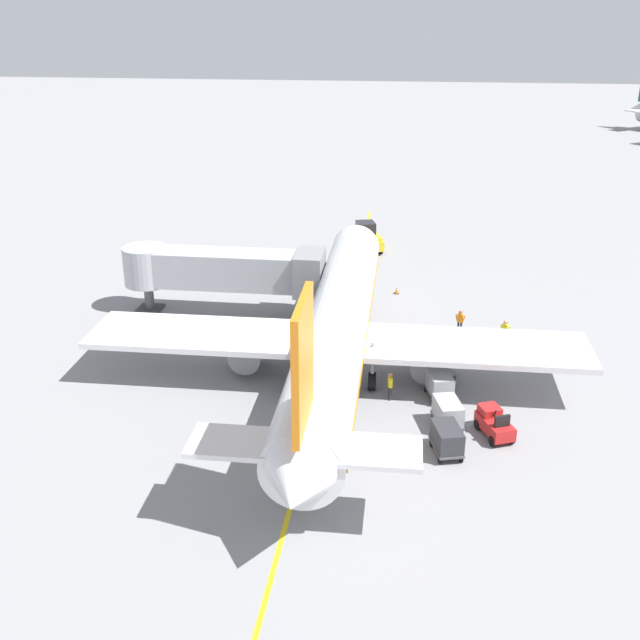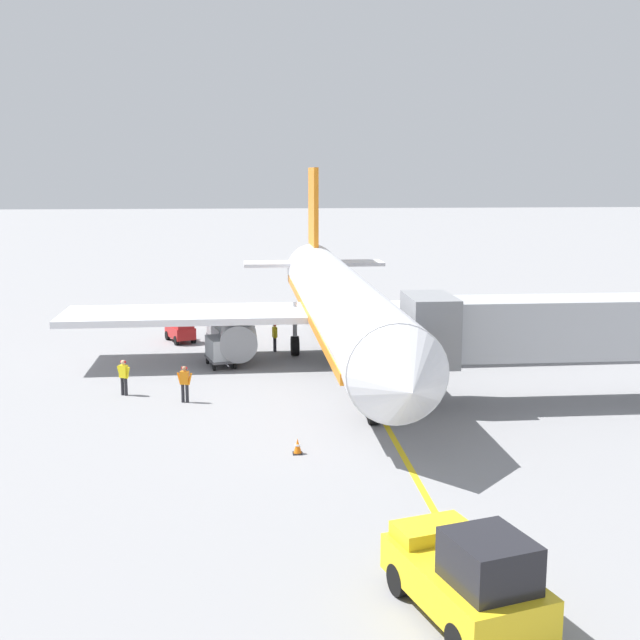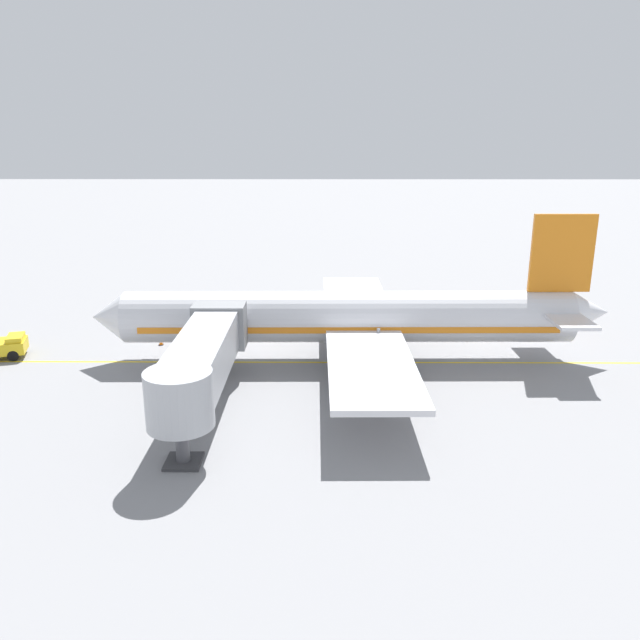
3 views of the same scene
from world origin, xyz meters
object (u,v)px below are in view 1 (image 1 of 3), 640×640
baggage_cart_tail_end (447,438)px  safety_cone_nose_left (397,290)px  ground_crew_loader (460,320)px  parked_airliner (337,328)px  pushback_tractor (367,238)px  baggage_tug_lead (494,423)px  baggage_cart_second_in_train (439,383)px  baggage_cart_third_in_train (448,412)px  baggage_cart_front (442,362)px  ground_crew_marshaller (505,331)px  jet_bridge (223,269)px  ground_crew_wing_walker (390,385)px

baggage_cart_tail_end → safety_cone_nose_left: size_ratio=5.05×
ground_crew_loader → baggage_cart_tail_end: bearing=-94.8°
parked_airliner → pushback_tractor: (0.03, 26.48, -2.09)m
baggage_tug_lead → baggage_cart_second_in_train: bearing=126.6°
baggage_cart_third_in_train → baggage_cart_tail_end: same height
baggage_cart_front → baggage_cart_third_in_train: 6.20m
parked_airliner → baggage_cart_tail_end: bearing=-51.5°
ground_crew_loader → ground_crew_marshaller: (2.92, -1.48, 0.00)m
baggage_cart_third_in_train → baggage_tug_lead: bearing=-12.2°
jet_bridge → baggage_cart_front: size_ratio=5.00×
pushback_tractor → ground_crew_marshaller: size_ratio=2.86×
ground_crew_marshaller → baggage_cart_front: bearing=-128.8°
parked_airliner → pushback_tractor: 26.57m
ground_crew_wing_walker → pushback_tractor: bearing=96.6°
ground_crew_wing_walker → jet_bridge: bearing=137.2°
jet_bridge → ground_crew_marshaller: bearing=-8.5°
jet_bridge → ground_crew_wing_walker: 17.59m
parked_airliner → jet_bridge: (-9.34, 9.05, 0.27)m
jet_bridge → parked_airliner: bearing=-44.1°
baggage_cart_second_in_train → ground_crew_loader: bearing=80.6°
baggage_tug_lead → baggage_cart_second_in_train: (-2.84, 3.83, 0.24)m
baggage_cart_tail_end → ground_crew_marshaller: (4.24, 14.27, 0.00)m
ground_crew_marshaller → baggage_tug_lead: bearing=-97.9°
baggage_cart_second_in_train → ground_crew_wing_walker: bearing=-168.6°
pushback_tractor → baggage_cart_third_in_train: 32.68m
parked_airliner → ground_crew_wing_walker: size_ratio=22.04×
baggage_cart_second_in_train → ground_crew_marshaller: ground_crew_marshaller is taller
baggage_cart_front → baggage_cart_second_in_train: size_ratio=1.00×
parked_airliner → ground_crew_loader: (7.86, 7.53, -2.23)m
jet_bridge → baggage_cart_third_in_train: 21.78m
baggage_cart_second_in_train → ground_crew_marshaller: 9.42m
baggage_tug_lead → ground_crew_marshaller: (1.68, 12.10, 0.24)m
parked_airliner → baggage_cart_tail_end: size_ratio=12.50×
baggage_cart_front → baggage_cart_third_in_train: size_ratio=1.00×
baggage_cart_second_in_train → safety_cone_nose_left: bearing=100.1°
pushback_tractor → parked_airliner: bearing=-90.1°
parked_airliner → pushback_tractor: parked_airliner is taller
baggage_cart_front → parked_airliner: bearing=-174.0°
baggage_tug_lead → baggage_cart_tail_end: (-2.56, -2.17, 0.24)m
baggage_cart_front → safety_cone_nose_left: baggage_cart_front is taller
jet_bridge → ground_crew_wing_walker: jet_bridge is taller
baggage_cart_second_in_train → ground_crew_loader: size_ratio=1.76×
parked_airliner → baggage_cart_second_in_train: parked_airliner is taller
baggage_cart_tail_end → jet_bridge: bearing=132.6°
baggage_tug_lead → safety_cone_nose_left: baggage_tug_lead is taller
ground_crew_loader → ground_crew_marshaller: 3.27m
parked_airliner → baggage_cart_third_in_train: (6.66, -5.52, -2.24)m
baggage_cart_front → ground_crew_loader: size_ratio=1.76×
baggage_tug_lead → baggage_cart_front: bearing=111.4°
pushback_tractor → baggage_cart_tail_end: size_ratio=1.62×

